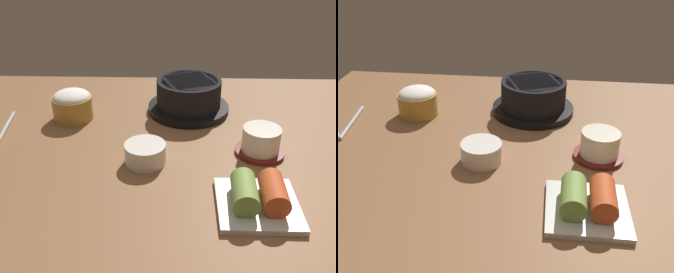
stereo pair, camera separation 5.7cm
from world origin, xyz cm
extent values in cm
cube|color=brown|center=(0.00, 0.00, 1.00)|extent=(100.00, 76.00, 2.00)
cylinder|color=black|center=(6.34, 15.96, 2.77)|extent=(19.19, 19.19, 1.53)
cylinder|color=black|center=(6.34, 15.96, 6.71)|extent=(15.11, 15.11, 6.35)
cylinder|color=#D15619|center=(6.34, 15.96, 9.58)|extent=(13.30, 13.30, 0.60)
cylinder|color=#B78C38|center=(-20.21, 11.37, 4.64)|extent=(9.07, 9.07, 5.28)
ellipsoid|color=white|center=(-20.21, 11.37, 7.28)|extent=(8.35, 8.35, 3.18)
cylinder|color=maroon|center=(20.04, -2.82, 2.40)|extent=(9.58, 9.58, 0.80)
cylinder|color=silver|center=(20.04, -2.82, 5.17)|extent=(7.32, 7.32, 4.74)
cylinder|color=#C6D18C|center=(20.04, -2.82, 7.24)|extent=(6.22, 6.22, 0.40)
cylinder|color=white|center=(-2.13, -6.61, 3.93)|extent=(7.80, 7.80, 3.86)
cylinder|color=#B73323|center=(-2.13, -6.61, 5.56)|extent=(6.40, 6.40, 0.50)
cube|color=silver|center=(16.79, -19.19, 2.50)|extent=(12.93, 12.93, 1.00)
cylinder|color=#7A9E47|center=(14.53, -19.19, 5.03)|extent=(4.44, 7.95, 4.05)
cylinder|color=#C64C23|center=(19.05, -19.19, 5.03)|extent=(4.37, 7.92, 4.05)
cylinder|color=#B7B7BC|center=(-33.87, 5.20, 2.40)|extent=(2.96, 15.48, 0.80)
camera|label=1|loc=(3.96, -67.10, 42.03)|focal=40.79mm
camera|label=2|loc=(9.60, -66.68, 42.03)|focal=40.79mm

